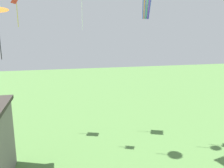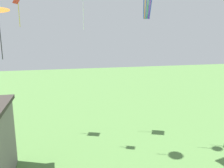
{
  "view_description": "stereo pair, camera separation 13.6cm",
  "coord_description": "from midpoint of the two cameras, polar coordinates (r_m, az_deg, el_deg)",
  "views": [
    {
      "loc": [
        -2.92,
        -3.65,
        8.37
      ],
      "look_at": [
        0.0,
        7.05,
        6.1
      ],
      "focal_mm": 35.0,
      "sensor_mm": 36.0,
      "label": 1
    },
    {
      "loc": [
        -2.78,
        -3.68,
        8.37
      ],
      "look_at": [
        0.0,
        7.05,
        6.1
      ],
      "focal_mm": 35.0,
      "sensor_mm": 36.0,
      "label": 2
    }
  ],
  "objects": [
    {
      "name": "kite_red_diamond",
      "position": [
        21.13,
        -23.89,
        18.99
      ],
      "size": [
        0.86,
        0.93,
        2.79
      ],
      "color": "red"
    }
  ]
}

